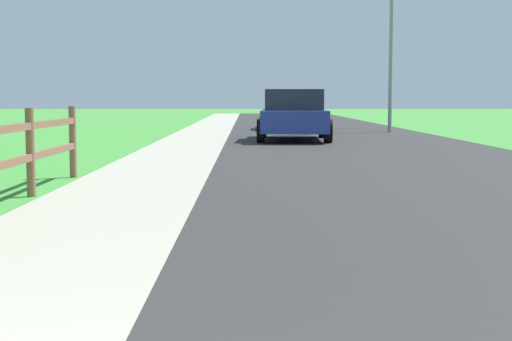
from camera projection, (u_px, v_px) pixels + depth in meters
ground_plane at (230, 134)px, 26.24m from camera, size 120.00×120.00×0.00m
road_asphalt at (324, 131)px, 28.27m from camera, size 7.00×66.00×0.01m
curb_concrete at (151, 132)px, 28.20m from camera, size 6.00×66.00×0.01m
grass_verge at (111, 131)px, 28.19m from camera, size 5.00×66.00×0.00m
parked_suv_blue at (294, 114)px, 22.42m from camera, size 2.24×4.64×1.50m
parked_car_black at (293, 110)px, 30.53m from camera, size 2.15×4.88×1.50m
street_lamp at (394, 12)px, 27.26m from camera, size 1.17×0.20×7.46m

